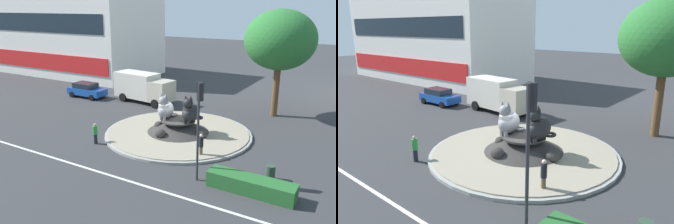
% 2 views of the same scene
% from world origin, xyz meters
% --- Properties ---
extents(ground_plane, '(160.00, 160.00, 0.00)m').
position_xyz_m(ground_plane, '(0.00, 0.00, 0.00)').
color(ground_plane, '#333335').
extents(lane_centreline, '(112.00, 0.20, 0.01)m').
position_xyz_m(lane_centreline, '(0.00, -8.39, 0.00)').
color(lane_centreline, silver).
rests_on(lane_centreline, ground).
extents(roundabout_island, '(11.65, 11.65, 1.24)m').
position_xyz_m(roundabout_island, '(-0.00, -0.00, 0.40)').
color(roundabout_island, gray).
rests_on(roundabout_island, ground).
extents(cat_statue_grey, '(1.48, 2.28, 2.14)m').
position_xyz_m(cat_statue_grey, '(-1.04, -0.24, 2.02)').
color(cat_statue_grey, gray).
rests_on(cat_statue_grey, roundabout_island).
extents(cat_statue_black, '(1.39, 2.25, 2.21)m').
position_xyz_m(cat_statue_black, '(1.08, -0.04, 2.05)').
color(cat_statue_black, black).
rests_on(cat_statue_black, roundabout_island).
extents(traffic_light_mast, '(0.34, 0.46, 5.85)m').
position_xyz_m(traffic_light_mast, '(4.80, -6.09, 4.03)').
color(traffic_light_mast, '#2D2D33').
rests_on(traffic_light_mast, ground).
extents(shophouse_block, '(27.37, 12.95, 16.73)m').
position_xyz_m(shophouse_block, '(-28.80, 16.25, 6.43)').
color(shophouse_block, silver).
rests_on(shophouse_block, ground).
extents(clipped_hedge_strip, '(4.86, 1.20, 0.90)m').
position_xyz_m(clipped_hedge_strip, '(8.00, -5.97, 0.45)').
color(clipped_hedge_strip, '#235B28').
rests_on(clipped_hedge_strip, ground).
extents(broadleaf_tree_behind_island, '(6.28, 6.28, 9.67)m').
position_xyz_m(broadleaf_tree_behind_island, '(5.16, 9.01, 6.96)').
color(broadleaf_tree_behind_island, brown).
rests_on(broadleaf_tree_behind_island, ground).
extents(pedestrian_black_shirt, '(0.31, 0.31, 1.70)m').
position_xyz_m(pedestrian_black_shirt, '(3.58, -3.17, 0.91)').
color(pedestrian_black_shirt, brown).
rests_on(pedestrian_black_shirt, ground).
extents(pedestrian_green_shirt, '(0.36, 0.36, 1.60)m').
position_xyz_m(pedestrian_green_shirt, '(-4.25, -4.95, 0.84)').
color(pedestrian_green_shirt, black).
rests_on(pedestrian_green_shirt, ground).
extents(sedan_on_far_lane, '(4.44, 2.16, 1.61)m').
position_xyz_m(sedan_on_far_lane, '(-14.75, 5.16, 0.84)').
color(sedan_on_far_lane, '#19479E').
rests_on(sedan_on_far_lane, ground).
extents(delivery_box_truck, '(6.90, 3.19, 3.07)m').
position_xyz_m(delivery_box_truck, '(-8.13, 6.76, 1.67)').
color(delivery_box_truck, '#B7AD99').
rests_on(delivery_box_truck, ground).
extents(litter_bin, '(0.56, 0.56, 0.90)m').
position_xyz_m(litter_bin, '(8.49, -3.89, 0.45)').
color(litter_bin, '#2D4233').
rests_on(litter_bin, ground).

